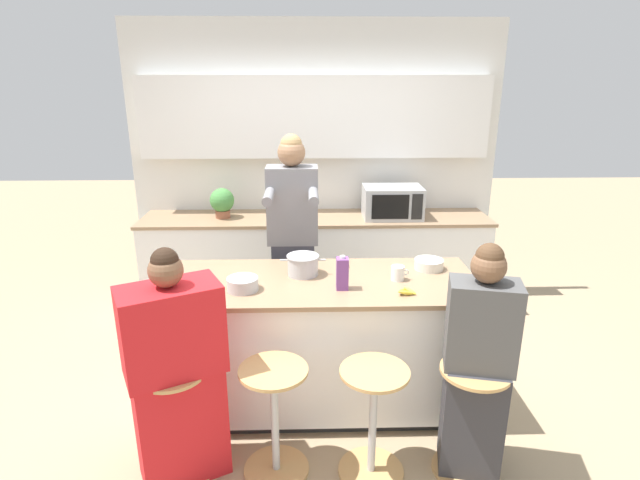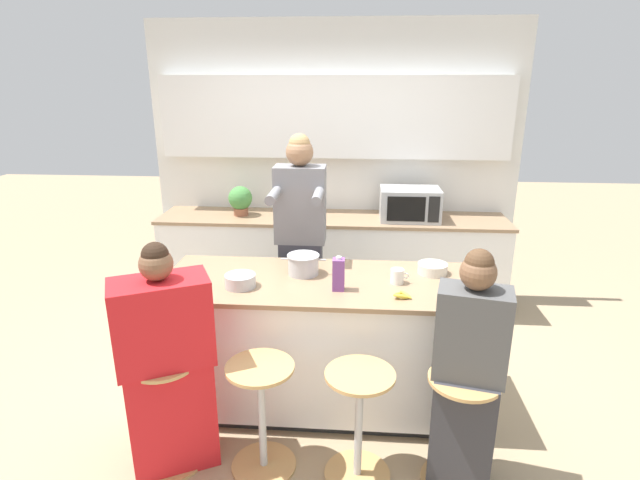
{
  "view_description": "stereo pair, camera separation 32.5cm",
  "coord_description": "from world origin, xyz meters",
  "px_view_note": "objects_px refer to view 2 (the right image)",
  "views": [
    {
      "loc": [
        -0.09,
        -3.01,
        2.19
      ],
      "look_at": [
        0.0,
        0.08,
        1.17
      ],
      "focal_mm": 28.0,
      "sensor_mm": 36.0,
      "label": 1
    },
    {
      "loc": [
        0.24,
        -3.0,
        2.19
      ],
      "look_at": [
        0.0,
        0.08,
        1.17
      ],
      "focal_mm": 28.0,
      "sensor_mm": 36.0,
      "label": 2
    }
  ],
  "objects_px": {
    "fruit_bowl": "(432,268)",
    "potted_plant": "(240,199)",
    "bar_stool_center_right": "(359,420)",
    "person_seated_near": "(467,382)",
    "microwave": "(410,204)",
    "bar_stool_center_left": "(262,412)",
    "banana_bunch": "(402,295)",
    "bar_stool_leftmost": "(168,407)",
    "coffee_cup_near": "(397,276)",
    "juice_carton": "(339,274)",
    "bar_stool_rightmost": "(460,426)",
    "person_cooking": "(301,250)",
    "person_wrapped_blanket": "(167,367)",
    "kitchen_island": "(319,342)",
    "cooking_pot": "(303,264)"
  },
  "relations": [
    {
      "from": "fruit_bowl",
      "to": "potted_plant",
      "type": "bearing_deg",
      "value": 139.79
    },
    {
      "from": "bar_stool_center_right",
      "to": "potted_plant",
      "type": "relative_size",
      "value": 2.4
    },
    {
      "from": "person_seated_near",
      "to": "microwave",
      "type": "height_order",
      "value": "person_seated_near"
    },
    {
      "from": "bar_stool_center_left",
      "to": "banana_bunch",
      "type": "xyz_separation_m",
      "value": [
        0.79,
        0.42,
        0.56
      ]
    },
    {
      "from": "bar_stool_leftmost",
      "to": "coffee_cup_near",
      "type": "xyz_separation_m",
      "value": [
        1.33,
        0.64,
        0.59
      ]
    },
    {
      "from": "coffee_cup_near",
      "to": "bar_stool_center_left",
      "type": "bearing_deg",
      "value": -140.38
    },
    {
      "from": "juice_carton",
      "to": "fruit_bowl",
      "type": "bearing_deg",
      "value": 27.4
    },
    {
      "from": "fruit_bowl",
      "to": "bar_stool_center_left",
      "type": "bearing_deg",
      "value": -140.92
    },
    {
      "from": "bar_stool_center_right",
      "to": "coffee_cup_near",
      "type": "bearing_deg",
      "value": 71.15
    },
    {
      "from": "bar_stool_leftmost",
      "to": "person_seated_near",
      "type": "relative_size",
      "value": 0.49
    },
    {
      "from": "banana_bunch",
      "to": "microwave",
      "type": "height_order",
      "value": "microwave"
    },
    {
      "from": "bar_stool_rightmost",
      "to": "person_seated_near",
      "type": "xyz_separation_m",
      "value": [
        0.02,
        0.03,
        0.26
      ]
    },
    {
      "from": "fruit_bowl",
      "to": "coffee_cup_near",
      "type": "distance_m",
      "value": 0.31
    },
    {
      "from": "microwave",
      "to": "potted_plant",
      "type": "bearing_deg",
      "value": 178.79
    },
    {
      "from": "person_seated_near",
      "to": "coffee_cup_near",
      "type": "height_order",
      "value": "person_seated_near"
    },
    {
      "from": "fruit_bowl",
      "to": "microwave",
      "type": "bearing_deg",
      "value": 91.43
    },
    {
      "from": "potted_plant",
      "to": "bar_stool_leftmost",
      "type": "bearing_deg",
      "value": -88.64
    },
    {
      "from": "person_cooking",
      "to": "fruit_bowl",
      "type": "height_order",
      "value": "person_cooking"
    },
    {
      "from": "person_wrapped_blanket",
      "to": "microwave",
      "type": "xyz_separation_m",
      "value": [
        1.52,
        2.18,
        0.42
      ]
    },
    {
      "from": "fruit_bowl",
      "to": "juice_carton",
      "type": "bearing_deg",
      "value": -152.6
    },
    {
      "from": "person_wrapped_blanket",
      "to": "person_cooking",
      "type": "bearing_deg",
      "value": 38.45
    },
    {
      "from": "kitchen_island",
      "to": "banana_bunch",
      "type": "distance_m",
      "value": 0.74
    },
    {
      "from": "bar_stool_center_right",
      "to": "person_seated_near",
      "type": "distance_m",
      "value": 0.62
    },
    {
      "from": "bar_stool_center_right",
      "to": "juice_carton",
      "type": "bearing_deg",
      "value": 104.74
    },
    {
      "from": "bar_stool_leftmost",
      "to": "bar_stool_center_left",
      "type": "bearing_deg",
      "value": -0.25
    },
    {
      "from": "fruit_bowl",
      "to": "person_cooking",
      "type": "bearing_deg",
      "value": 154.57
    },
    {
      "from": "coffee_cup_near",
      "to": "person_cooking",
      "type": "bearing_deg",
      "value": 137.45
    },
    {
      "from": "banana_bunch",
      "to": "microwave",
      "type": "xyz_separation_m",
      "value": [
        0.2,
        1.76,
        0.12
      ]
    },
    {
      "from": "person_seated_near",
      "to": "potted_plant",
      "type": "relative_size",
      "value": 4.92
    },
    {
      "from": "person_cooking",
      "to": "cooking_pot",
      "type": "height_order",
      "value": "person_cooking"
    },
    {
      "from": "bar_stool_leftmost",
      "to": "bar_stool_rightmost",
      "type": "bearing_deg",
      "value": -1.23
    },
    {
      "from": "kitchen_island",
      "to": "bar_stool_center_left",
      "type": "distance_m",
      "value": 0.72
    },
    {
      "from": "bar_stool_center_left",
      "to": "bar_stool_center_right",
      "type": "distance_m",
      "value": 0.55
    },
    {
      "from": "bar_stool_leftmost",
      "to": "person_seated_near",
      "type": "xyz_separation_m",
      "value": [
        1.67,
        -0.0,
        0.26
      ]
    },
    {
      "from": "kitchen_island",
      "to": "potted_plant",
      "type": "relative_size",
      "value": 7.32
    },
    {
      "from": "person_wrapped_blanket",
      "to": "coffee_cup_near",
      "type": "bearing_deg",
      "value": 0.03
    },
    {
      "from": "kitchen_island",
      "to": "fruit_bowl",
      "type": "xyz_separation_m",
      "value": [
        0.75,
        0.18,
        0.49
      ]
    },
    {
      "from": "coffee_cup_near",
      "to": "banana_bunch",
      "type": "xyz_separation_m",
      "value": [
        0.01,
        -0.23,
        -0.03
      ]
    },
    {
      "from": "bar_stool_center_left",
      "to": "banana_bunch",
      "type": "bearing_deg",
      "value": 27.84
    },
    {
      "from": "person_cooking",
      "to": "person_wrapped_blanket",
      "type": "xyz_separation_m",
      "value": [
        -0.61,
        -1.29,
        -0.26
      ]
    },
    {
      "from": "cooking_pot",
      "to": "microwave",
      "type": "xyz_separation_m",
      "value": [
        0.83,
        1.42,
        0.08
      ]
    },
    {
      "from": "bar_stool_leftmost",
      "to": "banana_bunch",
      "type": "distance_m",
      "value": 1.51
    },
    {
      "from": "bar_stool_center_right",
      "to": "bar_stool_center_left",
      "type": "bearing_deg",
      "value": 177.06
    },
    {
      "from": "kitchen_island",
      "to": "person_seated_near",
      "type": "bearing_deg",
      "value": -37.91
    },
    {
      "from": "coffee_cup_near",
      "to": "banana_bunch",
      "type": "height_order",
      "value": "coffee_cup_near"
    },
    {
      "from": "juice_carton",
      "to": "microwave",
      "type": "bearing_deg",
      "value": 70.57
    },
    {
      "from": "kitchen_island",
      "to": "bar_stool_rightmost",
      "type": "xyz_separation_m",
      "value": [
        0.82,
        -0.69,
        -0.09
      ]
    },
    {
      "from": "bar_stool_center_left",
      "to": "bar_stool_rightmost",
      "type": "distance_m",
      "value": 1.1
    },
    {
      "from": "potted_plant",
      "to": "bar_stool_center_right",
      "type": "bearing_deg",
      "value": -62.82
    },
    {
      "from": "bar_stool_center_left",
      "to": "person_cooking",
      "type": "distance_m",
      "value": 1.39
    }
  ]
}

